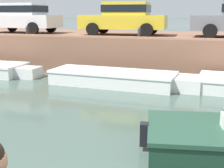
# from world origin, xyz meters

# --- Properties ---
(ground_plane) EXTENTS (400.00, 400.00, 0.00)m
(ground_plane) POSITION_xyz_m (0.00, 5.35, 0.00)
(ground_plane) COLOR #42564C
(far_quay_wall) EXTENTS (60.00, 6.00, 1.59)m
(far_quay_wall) POSITION_xyz_m (0.00, 13.70, 0.80)
(far_quay_wall) COLOR brown
(far_quay_wall) RESTS_ON ground
(far_wall_coping) EXTENTS (60.00, 0.24, 0.08)m
(far_wall_coping) POSITION_xyz_m (0.00, 10.82, 1.63)
(far_wall_coping) COLOR #9F6C52
(far_wall_coping) RESTS_ON far_quay_wall
(boat_moored_central_white) EXTENTS (5.57, 1.85, 0.54)m
(boat_moored_central_white) POSITION_xyz_m (-1.49, 8.94, 0.27)
(boat_moored_central_white) COLOR white
(boat_moored_central_white) RESTS_ON ground
(car_leftmost_white) EXTENTS (4.11, 2.02, 1.54)m
(car_leftmost_white) POSITION_xyz_m (-7.90, 12.76, 2.44)
(car_leftmost_white) COLOR white
(car_leftmost_white) RESTS_ON far_quay_wall
(car_left_inner_yellow) EXTENTS (4.12, 1.99, 1.54)m
(car_left_inner_yellow) POSITION_xyz_m (-2.31, 12.77, 2.44)
(car_left_inner_yellow) COLOR yellow
(car_left_inner_yellow) RESTS_ON far_quay_wall
(mooring_bollard_west) EXTENTS (0.15, 0.15, 0.45)m
(mooring_bollard_west) POSITION_xyz_m (-6.48, 10.95, 1.83)
(mooring_bollard_west) COLOR #2D2B28
(mooring_bollard_west) RESTS_ON far_quay_wall
(mooring_bollard_mid) EXTENTS (0.15, 0.15, 0.45)m
(mooring_bollard_mid) POSITION_xyz_m (-1.17, 10.95, 1.83)
(mooring_bollard_mid) COLOR #2D2B28
(mooring_bollard_mid) RESTS_ON far_quay_wall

